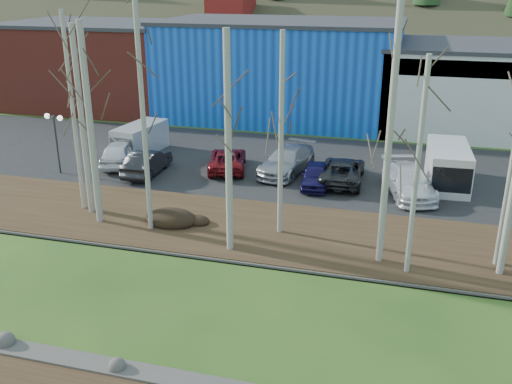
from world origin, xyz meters
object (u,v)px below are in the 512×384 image
(car_6, at_px, (408,181))
(van_grey, at_px, (139,139))
(car_5, at_px, (342,170))
(car_2, at_px, (227,159))
(car_0, at_px, (119,153))
(car_3, at_px, (287,161))
(street_lamp, at_px, (55,127))
(van_white, at_px, (448,167))
(car_4, at_px, (316,175))
(car_1, at_px, (147,162))

(car_6, xyz_separation_m, van_grey, (-18.30, 3.31, 0.20))
(car_5, bearing_deg, car_2, -5.18)
(car_0, distance_m, car_3, 11.04)
(car_3, height_order, van_grey, van_grey)
(street_lamp, distance_m, car_2, 10.79)
(van_grey, bearing_deg, street_lamp, -112.01)
(street_lamp, bearing_deg, van_white, 24.03)
(car_4, xyz_separation_m, van_white, (7.47, 2.14, 0.51))
(car_3, xyz_separation_m, van_grey, (-10.87, 1.44, 0.20))
(van_white, relative_size, van_grey, 1.15)
(car_0, relative_size, van_white, 0.86)
(car_5, xyz_separation_m, van_white, (6.03, 1.00, 0.44))
(street_lamp, distance_m, van_grey, 6.31)
(street_lamp, distance_m, car_5, 17.75)
(street_lamp, height_order, van_white, street_lamp)
(street_lamp, xyz_separation_m, car_3, (13.77, 3.81, -2.16))
(street_lamp, xyz_separation_m, car_6, (21.20, 1.95, -2.16))
(car_3, distance_m, van_white, 9.62)
(car_0, distance_m, car_1, 2.86)
(car_1, bearing_deg, car_4, -179.10)
(car_2, xyz_separation_m, van_white, (13.42, 0.58, 0.50))
(car_1, bearing_deg, van_white, -173.72)
(van_grey, bearing_deg, car_3, -0.68)
(car_3, bearing_deg, car_0, -162.88)
(car_2, height_order, car_3, car_3)
(car_2, relative_size, car_5, 0.93)
(car_0, bearing_deg, car_3, 170.45)
(car_1, bearing_deg, street_lamp, 11.21)
(street_lamp, bearing_deg, car_0, 56.21)
(car_1, xyz_separation_m, car_6, (15.81, 0.64, 0.04))
(car_4, relative_size, van_white, 0.71)
(car_5, bearing_deg, van_grey, -10.65)
(car_2, distance_m, van_grey, 7.29)
(car_1, xyz_separation_m, van_grey, (-2.50, 3.95, 0.24))
(van_white, bearing_deg, car_1, -173.86)
(street_lamp, relative_size, car_3, 0.68)
(car_3, distance_m, car_4, 2.87)
(street_lamp, height_order, car_6, street_lamp)
(car_6, bearing_deg, car_0, 161.50)
(van_grey, bearing_deg, van_white, 3.52)
(car_2, distance_m, car_4, 6.16)
(car_3, relative_size, car_5, 1.05)
(car_4, bearing_deg, street_lamp, -178.93)
(car_5, bearing_deg, car_4, 36.64)
(car_0, height_order, car_4, car_0)
(van_white, xyz_separation_m, van_grey, (-20.48, 1.20, -0.17))
(car_3, relative_size, van_grey, 1.16)
(car_6, xyz_separation_m, van_white, (2.18, 2.10, 0.37))
(street_lamp, distance_m, car_6, 21.40)
(van_white, bearing_deg, car_5, -173.17)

